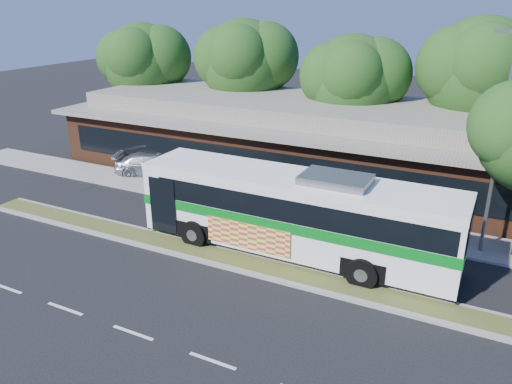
# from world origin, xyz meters

# --- Properties ---
(ground) EXTENTS (120.00, 120.00, 0.00)m
(ground) POSITION_xyz_m (0.00, 0.00, 0.00)
(ground) COLOR black
(ground) RESTS_ON ground
(median_strip) EXTENTS (26.00, 1.10, 0.15)m
(median_strip) POSITION_xyz_m (0.00, 0.60, 0.07)
(median_strip) COLOR #4A5122
(median_strip) RESTS_ON ground
(sidewalk) EXTENTS (44.00, 2.60, 0.12)m
(sidewalk) POSITION_xyz_m (0.00, 6.40, 0.06)
(sidewalk) COLOR gray
(sidewalk) RESTS_ON ground
(parking_lot) EXTENTS (14.00, 12.00, 0.01)m
(parking_lot) POSITION_xyz_m (-18.00, 10.00, 0.01)
(parking_lot) COLOR black
(parking_lot) RESTS_ON ground
(plaza_building) EXTENTS (33.20, 11.20, 4.45)m
(plaza_building) POSITION_xyz_m (0.00, 12.99, 2.13)
(plaza_building) COLOR #542C1A
(plaza_building) RESTS_ON ground
(lamp_post) EXTENTS (0.93, 0.18, 9.07)m
(lamp_post) POSITION_xyz_m (9.56, 6.00, 4.90)
(lamp_post) COLOR slate
(lamp_post) RESTS_ON ground
(tree_bg_a) EXTENTS (6.47, 5.80, 8.63)m
(tree_bg_a) POSITION_xyz_m (-14.58, 15.14, 5.87)
(tree_bg_a) COLOR black
(tree_bg_a) RESTS_ON ground
(tree_bg_b) EXTENTS (6.69, 6.00, 9.00)m
(tree_bg_b) POSITION_xyz_m (-6.57, 16.14, 6.14)
(tree_bg_b) COLOR black
(tree_bg_b) RESTS_ON ground
(tree_bg_c) EXTENTS (6.24, 5.60, 8.26)m
(tree_bg_c) POSITION_xyz_m (1.40, 15.13, 5.59)
(tree_bg_c) COLOR black
(tree_bg_c) RESTS_ON ground
(tree_bg_d) EXTENTS (6.91, 6.20, 9.37)m
(tree_bg_d) POSITION_xyz_m (8.45, 16.15, 6.42)
(tree_bg_d) COLOR black
(tree_bg_d) RESTS_ON ground
(transit_bus) EXTENTS (13.39, 3.20, 3.75)m
(transit_bus) POSITION_xyz_m (2.59, 2.40, 2.09)
(transit_bus) COLOR white
(transit_bus) RESTS_ON ground
(sedan) EXTENTS (5.11, 3.60, 1.38)m
(sedan) POSITION_xyz_m (-9.06, 7.98, 0.69)
(sedan) COLOR #B5B6BC
(sedan) RESTS_ON ground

